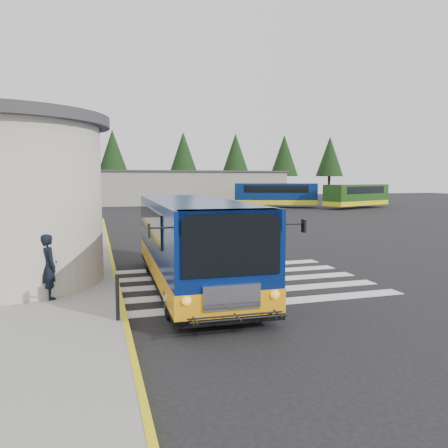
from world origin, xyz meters
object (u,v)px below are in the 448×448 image
object	(u,v)px
pedestrian_b	(59,263)
far_bus_a	(275,194)
transit_bus	(193,246)
far_bus_b	(357,195)
bollard	(117,297)
pedestrian_a	(49,266)

from	to	relation	value
pedestrian_b	far_bus_a	xyz separation A→B (m)	(20.17, 32.65, 0.56)
transit_bus	far_bus_b	distance (m)	38.10
bollard	far_bus_b	size ratio (longest dim) A/B	0.11
transit_bus	far_bus_a	world-z (taller)	far_bus_a
far_bus_a	bollard	bearing A→B (deg)	171.16
pedestrian_b	far_bus_a	size ratio (longest dim) A/B	0.17
far_bus_a	far_bus_b	distance (m)	8.79
far_bus_a	far_bus_b	size ratio (longest dim) A/B	1.05
far_bus_a	pedestrian_b	bearing A→B (deg)	167.42
bollard	transit_bus	bearing A→B (deg)	52.28
pedestrian_a	far_bus_b	xyz separation A→B (m)	(28.48, 29.81, 0.46)
pedestrian_a	far_bus_a	distance (m)	38.97
transit_bus	far_bus_b	xyz separation A→B (m)	(24.63, 29.07, 0.22)
pedestrian_b	far_bus_a	world-z (taller)	far_bus_a
transit_bus	pedestrian_a	size ratio (longest dim) A/B	5.51
bollard	far_bus_a	bearing A→B (deg)	62.04
pedestrian_a	bollard	xyz separation A→B (m)	(1.55, -2.24, -0.33)
pedestrian_b	transit_bus	bearing A→B (deg)	85.80
transit_bus	far_bus_b	bearing A→B (deg)	51.32
pedestrian_a	pedestrian_b	size ratio (longest dim) A/B	1.04
far_bus_b	pedestrian_b	bearing A→B (deg)	114.34
pedestrian_a	bollard	bearing A→B (deg)	-167.08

